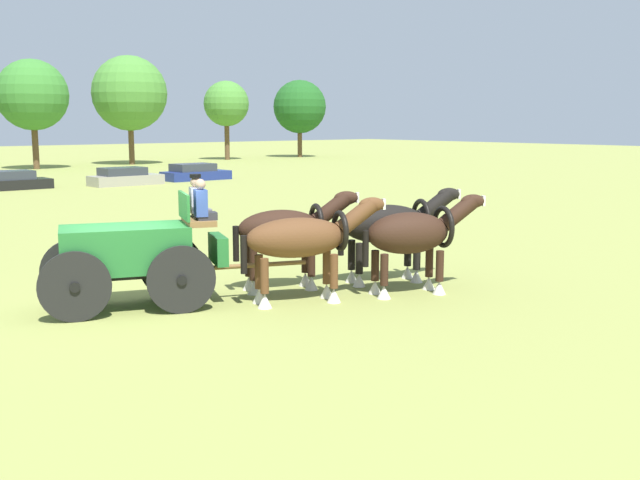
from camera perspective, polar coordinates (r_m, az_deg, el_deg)
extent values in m
plane|color=olive|center=(16.04, -14.51, -5.09)|extent=(220.00, 220.00, 0.00)
cube|color=#236B2D|center=(15.78, -14.69, -0.64)|extent=(2.87, 2.17, 0.93)
cube|color=brown|center=(15.88, -9.27, 1.44)|extent=(0.96, 1.34, 0.12)
cube|color=#236B2D|center=(16.04, -7.80, -0.70)|extent=(0.61, 1.10, 0.60)
cube|color=#236B2D|center=(15.80, -10.37, 2.59)|extent=(0.49, 1.16, 0.55)
cube|color=black|center=(15.89, -14.61, -2.66)|extent=(2.68, 1.15, 0.16)
cylinder|color=black|center=(16.74, -11.32, -1.95)|extent=(1.33, 0.57, 1.39)
cylinder|color=black|center=(16.74, -11.32, -1.95)|extent=(0.25, 0.24, 0.20)
cylinder|color=black|center=(15.23, -10.56, -3.01)|extent=(1.33, 0.57, 1.39)
cylinder|color=black|center=(15.23, -10.56, -3.01)|extent=(0.25, 0.24, 0.20)
cylinder|color=black|center=(16.62, -18.32, -2.32)|extent=(1.33, 0.57, 1.39)
cylinder|color=black|center=(16.62, -18.32, -2.32)|extent=(0.25, 0.24, 0.20)
cylinder|color=black|center=(15.09, -18.27, -3.43)|extent=(1.33, 0.57, 1.39)
cylinder|color=black|center=(15.09, -18.27, -3.43)|extent=(0.25, 0.24, 0.20)
cylinder|color=brown|center=(16.25, -5.52, -1.97)|extent=(2.47, 1.02, 0.10)
cube|color=slate|center=(16.18, -9.04, 2.08)|extent=(0.49, 0.44, 0.16)
cube|color=silver|center=(16.13, -9.48, 3.03)|extent=(0.35, 0.42, 0.55)
sphere|color=tan|center=(16.09, -9.52, 4.40)|extent=(0.22, 0.22, 0.22)
cylinder|color=black|center=(16.08, -9.53, 4.86)|extent=(0.24, 0.24, 0.08)
cube|color=#2D2D33|center=(15.59, -8.67, 1.83)|extent=(0.49, 0.44, 0.16)
cube|color=#334C99|center=(15.54, -9.13, 2.82)|extent=(0.35, 0.42, 0.55)
sphere|color=tan|center=(15.51, -9.16, 4.23)|extent=(0.22, 0.22, 0.22)
ellipsoid|color=#331E14|center=(16.97, -3.10, 0.90)|extent=(2.12, 1.49, 0.85)
cylinder|color=#331E14|center=(17.50, -1.14, -1.29)|extent=(0.18, 0.18, 0.75)
cone|color=silver|center=(17.61, -1.13, -3.01)|extent=(0.30, 0.30, 0.32)
cylinder|color=#331E14|center=(17.07, -0.66, -1.55)|extent=(0.18, 0.18, 0.75)
cone|color=silver|center=(17.17, -0.66, -3.31)|extent=(0.30, 0.30, 0.32)
cylinder|color=#331E14|center=(17.15, -5.48, -1.54)|extent=(0.18, 0.18, 0.75)
cone|color=silver|center=(17.26, -5.45, -3.29)|extent=(0.30, 0.30, 0.32)
cylinder|color=#331E14|center=(16.70, -5.11, -1.82)|extent=(0.18, 0.18, 0.75)
cone|color=silver|center=(16.81, -5.09, -3.62)|extent=(0.30, 0.30, 0.32)
cylinder|color=#331E14|center=(17.30, 0.86, 2.35)|extent=(1.01, 0.67, 0.81)
ellipsoid|color=#331E14|center=(17.39, 2.01, 3.24)|extent=(0.65, 0.46, 0.32)
cube|color=silver|center=(17.49, 2.87, 3.27)|extent=(0.09, 0.11, 0.24)
torus|color=black|center=(17.21, -0.29, 1.36)|extent=(0.43, 0.87, 0.88)
cylinder|color=black|center=(16.78, -6.46, -0.28)|extent=(0.14, 0.14, 0.80)
ellipsoid|color=brown|center=(15.74, -1.83, 0.18)|extent=(2.34, 1.57, 0.85)
cylinder|color=brown|center=(16.32, 0.52, -2.10)|extent=(0.18, 0.18, 0.73)
cone|color=silver|center=(16.43, 0.51, -3.89)|extent=(0.30, 0.30, 0.31)
cylinder|color=brown|center=(15.89, 1.07, -2.41)|extent=(0.18, 0.18, 0.73)
cone|color=silver|center=(16.00, 1.07, -4.25)|extent=(0.30, 0.30, 0.31)
cylinder|color=brown|center=(15.89, -4.70, -2.43)|extent=(0.18, 0.18, 0.73)
cone|color=silver|center=(16.01, -4.67, -4.27)|extent=(0.30, 0.30, 0.31)
cylinder|color=brown|center=(15.45, -4.28, -2.76)|extent=(0.18, 0.18, 0.73)
cone|color=silver|center=(15.56, -4.25, -4.65)|extent=(0.30, 0.30, 0.31)
cylinder|color=brown|center=(16.13, 2.77, 1.77)|extent=(1.01, 0.67, 0.81)
ellipsoid|color=brown|center=(16.23, 3.99, 2.72)|extent=(0.65, 0.46, 0.32)
cube|color=silver|center=(16.34, 4.89, 2.76)|extent=(0.09, 0.11, 0.24)
torus|color=black|center=(16.04, 1.53, 0.70)|extent=(0.43, 0.87, 0.89)
cylinder|color=black|center=(15.50, -5.86, -1.13)|extent=(0.14, 0.14, 0.80)
ellipsoid|color=black|center=(17.84, 4.97, 1.24)|extent=(2.31, 1.61, 0.92)
cylinder|color=black|center=(18.49, 6.74, -0.87)|extent=(0.18, 0.18, 0.72)
cone|color=silver|center=(18.58, 6.71, -2.44)|extent=(0.30, 0.30, 0.31)
cylinder|color=black|center=(18.04, 7.43, -1.13)|extent=(0.18, 0.18, 0.72)
cone|color=silver|center=(18.14, 7.39, -2.74)|extent=(0.30, 0.30, 0.31)
cylinder|color=black|center=(17.91, 2.43, -1.14)|extent=(0.18, 0.18, 0.72)
cone|color=silver|center=(18.01, 2.42, -2.76)|extent=(0.30, 0.30, 0.31)
cylinder|color=black|center=(17.45, 3.03, -1.42)|extent=(0.18, 0.18, 0.72)
cone|color=silver|center=(17.55, 3.01, -3.08)|extent=(0.30, 0.30, 0.31)
cylinder|color=black|center=(18.36, 8.79, 2.64)|extent=(1.01, 0.67, 0.81)
ellipsoid|color=black|center=(18.51, 9.82, 3.46)|extent=(0.65, 0.46, 0.32)
cube|color=silver|center=(18.64, 10.58, 3.48)|extent=(0.09, 0.11, 0.24)
torus|color=black|center=(18.23, 7.73, 1.68)|extent=(0.45, 0.93, 0.95)
cylinder|color=black|center=(17.47, 1.61, 0.11)|extent=(0.14, 0.14, 0.80)
ellipsoid|color=#331E14|center=(16.68, 6.76, 0.53)|extent=(2.14, 1.56, 0.93)
cylinder|color=#331E14|center=(17.32, 8.37, -1.68)|extent=(0.18, 0.18, 0.69)
cone|color=silver|center=(17.42, 8.33, -3.28)|extent=(0.30, 0.30, 0.30)
cylinder|color=#331E14|center=(16.87, 9.16, -1.98)|extent=(0.18, 0.18, 0.69)
cone|color=silver|center=(16.97, 9.12, -3.62)|extent=(0.30, 0.30, 0.30)
cylinder|color=#331E14|center=(16.76, 4.24, -1.96)|extent=(0.18, 0.18, 0.69)
cone|color=silver|center=(16.86, 4.22, -3.62)|extent=(0.30, 0.30, 0.30)
cylinder|color=#331E14|center=(16.30, 4.94, -2.29)|extent=(0.18, 0.18, 0.69)
cone|color=silver|center=(16.40, 4.92, -3.98)|extent=(0.30, 0.30, 0.30)
cylinder|color=#331E14|center=(17.19, 10.51, 2.04)|extent=(1.01, 0.67, 0.81)
ellipsoid|color=#331E14|center=(17.34, 11.60, 2.92)|extent=(0.65, 0.46, 0.32)
cube|color=silver|center=(17.48, 12.40, 2.94)|extent=(0.09, 0.11, 0.24)
torus|color=black|center=(17.05, 9.40, 1.00)|extent=(0.45, 0.94, 0.96)
cylinder|color=black|center=(16.32, 3.51, -0.67)|extent=(0.14, 0.14, 0.80)
cube|color=black|center=(46.37, -22.32, 3.97)|extent=(3.89, 1.92, 0.57)
cube|color=#2D333D|center=(46.27, -22.58, 4.61)|extent=(2.35, 1.74, 0.51)
cube|color=gray|center=(47.28, -14.62, 4.46)|extent=(4.40, 1.88, 0.61)
cube|color=#2D333D|center=(47.15, -14.89, 5.10)|extent=(2.65, 1.70, 0.48)
cube|color=navy|center=(50.48, -9.47, 4.89)|extent=(4.49, 2.06, 0.59)
cube|color=#2D333D|center=(50.33, -9.70, 5.50)|extent=(2.71, 1.86, 0.51)
cylinder|color=brown|center=(65.59, -20.96, 6.84)|extent=(0.50, 0.50, 4.00)
sphere|color=#387A2D|center=(65.60, -21.16, 10.33)|extent=(5.74, 5.74, 5.74)
cylinder|color=brown|center=(70.24, -14.25, 7.28)|extent=(0.50, 0.50, 4.03)
sphere|color=#478433|center=(70.26, -14.39, 10.83)|extent=(6.71, 6.71, 6.71)
cylinder|color=brown|center=(77.21, -7.13, 7.63)|extent=(0.50, 0.50, 4.07)
sphere|color=#478433|center=(77.21, -7.18, 10.33)|extent=(4.58, 4.58, 4.58)
cylinder|color=brown|center=(82.47, -1.56, 7.57)|extent=(0.50, 0.50, 3.46)
sphere|color=#1E561E|center=(82.46, -1.57, 10.17)|extent=(5.76, 5.76, 5.76)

